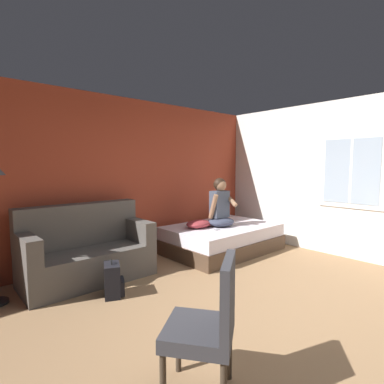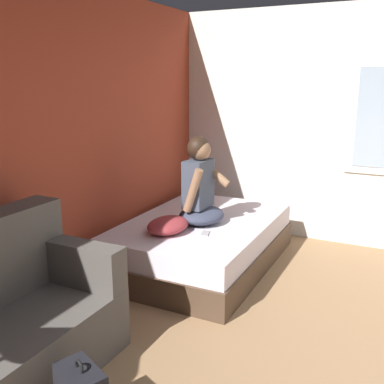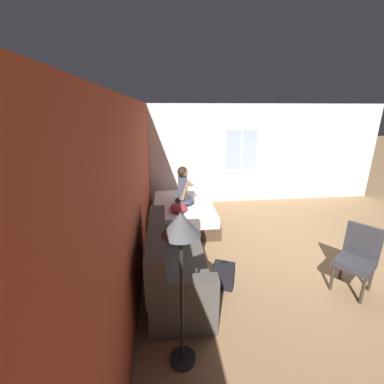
% 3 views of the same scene
% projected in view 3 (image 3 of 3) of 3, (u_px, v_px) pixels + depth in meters
% --- Properties ---
extents(ground_plane, '(40.00, 40.00, 0.00)m').
position_uv_depth(ground_plane, '(300.00, 250.00, 4.88)').
color(ground_plane, '#93704C').
extents(wall_back_accent, '(10.68, 0.16, 2.70)m').
position_uv_depth(wall_back_accent, '(135.00, 187.00, 4.15)').
color(wall_back_accent, '#993823').
rests_on(wall_back_accent, ground).
extents(wall_side_with_window, '(0.19, 7.24, 2.70)m').
position_uv_depth(wall_side_with_window, '(253.00, 154.00, 7.22)').
color(wall_side_with_window, silver).
rests_on(wall_side_with_window, ground).
extents(bed, '(2.06, 1.38, 0.48)m').
position_uv_depth(bed, '(183.00, 213.00, 6.03)').
color(bed, '#4C3828').
rests_on(bed, ground).
extents(couch, '(1.70, 0.82, 1.04)m').
position_uv_depth(couch, '(174.00, 268.00, 3.66)').
color(couch, '#514C47').
rests_on(couch, ground).
extents(side_chair, '(0.64, 0.64, 0.98)m').
position_uv_depth(side_chair, '(357.00, 257.00, 3.69)').
color(side_chair, '#382D23').
rests_on(side_chair, ground).
extents(person_seated, '(0.54, 0.47, 0.88)m').
position_uv_depth(person_seated, '(184.00, 189.00, 5.78)').
color(person_seated, '#383D51').
rests_on(person_seated, bed).
extents(backpack, '(0.32, 0.35, 0.46)m').
position_uv_depth(backpack, '(224.00, 275.00, 3.82)').
color(backpack, black).
rests_on(backpack, ground).
extents(throw_pillow, '(0.49, 0.37, 0.14)m').
position_uv_depth(throw_pillow, '(179.00, 208.00, 5.47)').
color(throw_pillow, '#993338').
rests_on(throw_pillow, bed).
extents(cell_phone, '(0.16, 0.10, 0.01)m').
position_uv_depth(cell_phone, '(194.00, 208.00, 5.63)').
color(cell_phone, '#B7B7BC').
rests_on(cell_phone, bed).
extents(floor_lamp, '(0.36, 0.36, 1.70)m').
position_uv_depth(floor_lamp, '(181.00, 240.00, 2.31)').
color(floor_lamp, black).
rests_on(floor_lamp, ground).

